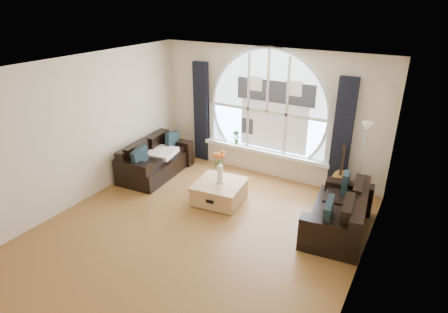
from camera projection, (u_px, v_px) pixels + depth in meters
ground at (197, 233)px, 6.24m from camera, size 5.00×5.50×0.01m
ceiling at (191, 70)px, 5.15m from camera, size 5.00×5.50×0.01m
wall_back at (268, 113)px, 7.88m from camera, size 5.00×0.01×2.70m
wall_front at (30, 262)px, 3.51m from camera, size 5.00×0.01×2.70m
wall_left at (81, 131)px, 6.84m from camera, size 0.01×5.50×2.70m
wall_right at (365, 201)px, 4.55m from camera, size 0.01×5.50×2.70m
attic_slope at (351, 118)px, 4.29m from camera, size 0.92×5.50×0.72m
arched_window at (268, 101)px, 7.74m from camera, size 2.60×0.06×2.15m
window_sill at (264, 151)px, 8.13m from camera, size 2.90×0.22×0.08m
window_frame at (267, 101)px, 7.72m from camera, size 2.76×0.08×2.15m
neighbor_house at (274, 108)px, 7.71m from camera, size 1.70×0.02×1.50m
curtain_left at (201, 112)px, 8.60m from camera, size 0.35×0.12×2.30m
curtain_right at (342, 137)px, 7.13m from camera, size 0.35×0.12×2.30m
sofa_left at (156, 157)px, 8.10m from camera, size 0.97×1.73×0.74m
sofa_right at (339, 209)px, 6.16m from camera, size 1.01×1.74×0.73m
coffee_chest at (220, 191)px, 7.11m from camera, size 0.98×0.98×0.43m
throw_blanket at (162, 153)px, 8.10m from camera, size 0.62×0.62×0.10m
vase_flowers at (220, 163)px, 6.91m from camera, size 0.24×0.24×0.70m
floor_lamp at (361, 164)px, 6.84m from camera, size 0.24×0.24×1.60m
guitar at (342, 169)px, 7.25m from camera, size 0.37×0.26×1.06m
potted_plant at (236, 137)px, 8.37m from camera, size 0.20×0.17×0.32m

